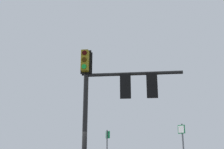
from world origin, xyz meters
The scene contains 1 object.
signal_mast_assembly centered at (-0.50, 1.82, 4.20)m, with size 0.96×4.22×5.91m.
Camera 1 is at (10.27, 3.59, 1.79)m, focal length 43.38 mm.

